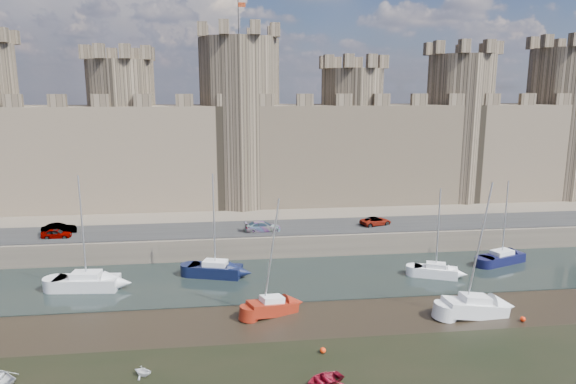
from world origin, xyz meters
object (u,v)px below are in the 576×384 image
object	(u,v)px
car_0	(56,234)
sailboat_2	(436,270)
sailboat_0	(87,282)
sailboat_3	(502,257)
car_3	(376,221)
sailboat_4	(272,306)
car_2	(263,227)
sailboat_5	(475,307)
car_1	(59,229)
sailboat_1	(215,269)

from	to	relation	value
car_0	sailboat_2	xyz separation A→B (m)	(39.69, -10.21, -2.28)
sailboat_0	sailboat_3	size ratio (longest dim) A/B	1.21
car_3	sailboat_4	world-z (taller)	sailboat_4
car_2	sailboat_3	size ratio (longest dim) A/B	0.45
car_2	sailboat_2	bearing A→B (deg)	-124.45
sailboat_0	sailboat_5	size ratio (longest dim) A/B	0.96
car_3	sailboat_2	distance (m)	11.87
car_0	car_3	distance (m)	36.68
sailboat_0	sailboat_3	world-z (taller)	sailboat_0
car_1	sailboat_5	size ratio (longest dim) A/B	0.33
car_0	sailboat_2	world-z (taller)	sailboat_2
sailboat_2	sailboat_3	distance (m)	9.37
sailboat_3	sailboat_5	xyz separation A→B (m)	(-9.13, -12.03, 0.09)
sailboat_5	car_0	bearing A→B (deg)	150.03
sailboat_1	sailboat_4	bearing A→B (deg)	-45.57
sailboat_2	sailboat_1	bearing A→B (deg)	-165.23
car_0	sailboat_3	bearing A→B (deg)	-97.57
car_1	sailboat_1	world-z (taller)	sailboat_1
car_2	car_0	bearing A→B (deg)	86.90
sailboat_2	sailboat_0	bearing A→B (deg)	-159.40
car_3	sailboat_2	bearing A→B (deg)	177.41
car_2	sailboat_4	distance (m)	16.96
sailboat_1	sailboat_2	distance (m)	22.34
car_3	sailboat_4	size ratio (longest dim) A/B	0.38
car_0	car_1	xyz separation A→B (m)	(-0.24, 1.74, 0.08)
sailboat_3	sailboat_4	world-z (taller)	sailboat_4
car_1	sailboat_1	xyz separation A→B (m)	(17.77, -9.17, -2.29)
car_3	sailboat_5	distance (m)	20.46
car_1	car_2	size ratio (longest dim) A/B	0.91
sailboat_4	car_3	bearing A→B (deg)	28.92
car_2	sailboat_1	world-z (taller)	sailboat_1
sailboat_0	sailboat_2	size ratio (longest dim) A/B	1.20
car_3	sailboat_1	size ratio (longest dim) A/B	0.36
car_2	sailboat_1	bearing A→B (deg)	141.20
car_0	sailboat_4	bearing A→B (deg)	-126.01
sailboat_0	car_0	bearing A→B (deg)	125.16
sailboat_1	sailboat_3	distance (m)	31.00
car_2	sailboat_3	bearing A→B (deg)	-108.61
car_0	sailboat_5	bearing A→B (deg)	-115.15
car_3	sailboat_2	xyz separation A→B (m)	(3.02, -11.25, -2.28)
sailboat_0	sailboat_1	distance (m)	12.22
sailboat_2	sailboat_3	xyz separation A→B (m)	(8.84, 3.13, -0.03)
car_2	car_3	xyz separation A→B (m)	(13.79, 1.02, -0.07)
sailboat_0	sailboat_5	distance (m)	35.28
car_1	car_2	xyz separation A→B (m)	(23.12, -1.72, -0.02)
car_0	sailboat_3	xyz separation A→B (m)	(48.53, -7.08, -2.31)
car_1	car_3	bearing A→B (deg)	-106.48
car_0	car_3	size ratio (longest dim) A/B	0.82
sailboat_2	car_2	bearing A→B (deg)	170.58
sailboat_1	sailboat_3	world-z (taller)	sailboat_1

